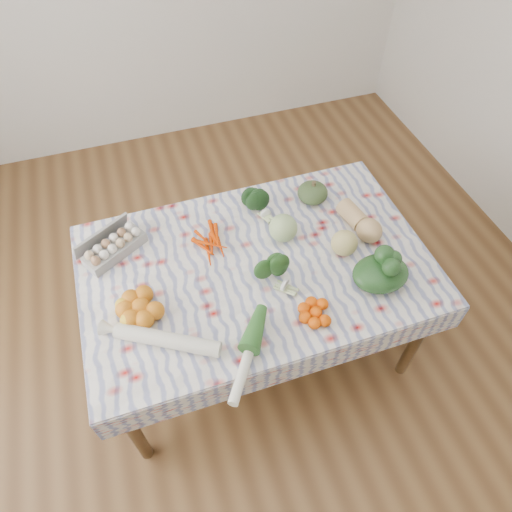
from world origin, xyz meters
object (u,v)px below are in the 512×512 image
kabocha_squash (313,193)px  butternut_squash (360,220)px  dining_table (256,274)px  egg_carton (115,248)px  cabbage (283,228)px  grapefruit (344,243)px

kabocha_squash → butternut_squash: size_ratio=0.59×
dining_table → egg_carton: 0.70m
kabocha_squash → cabbage: bearing=-140.1°
egg_carton → grapefruit: (1.05, -0.34, 0.02)m
dining_table → grapefruit: grapefruit is taller
egg_carton → grapefruit: size_ratio=2.42×
kabocha_squash → egg_carton: bearing=-177.6°
egg_carton → cabbage: (0.81, -0.16, 0.03)m
dining_table → egg_carton: egg_carton is taller
grapefruit → egg_carton: bearing=162.1°
egg_carton → cabbage: size_ratio=2.19×
egg_carton → kabocha_squash: 1.05m
grapefruit → dining_table: bearing=171.7°
cabbage → butternut_squash: cabbage is taller
butternut_squash → cabbage: bearing=159.9°
kabocha_squash → grapefruit: size_ratio=1.26×
dining_table → grapefruit: 0.45m
dining_table → grapefruit: (0.43, -0.06, 0.15)m
dining_table → kabocha_squash: bearing=37.1°
egg_carton → dining_table: bearing=-54.8°
cabbage → dining_table: bearing=-147.1°
cabbage → butternut_squash: 0.39m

